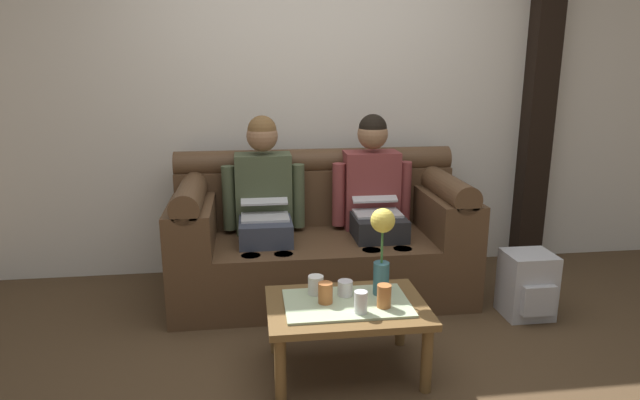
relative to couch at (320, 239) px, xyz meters
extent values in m
plane|color=#4C3823|center=(0.00, -1.17, -0.38)|extent=(14.00, 14.00, 0.00)
cube|color=silver|center=(0.00, 0.53, 1.07)|extent=(6.00, 0.12, 2.90)
cube|color=black|center=(1.73, 0.41, 1.07)|extent=(0.20, 0.20, 2.90)
cube|color=#513823|center=(0.00, -0.07, -0.17)|extent=(1.97, 0.88, 0.42)
cube|color=#513823|center=(0.00, 0.26, 0.24)|extent=(1.97, 0.22, 0.40)
cylinder|color=#513823|center=(0.00, 0.26, 0.50)|extent=(1.97, 0.18, 0.18)
cube|color=#513823|center=(-0.84, -0.07, 0.18)|extent=(0.28, 0.88, 0.28)
cylinder|color=#513823|center=(-0.84, -0.07, 0.37)|extent=(0.18, 0.88, 0.18)
cube|color=#513823|center=(0.84, -0.07, 0.18)|extent=(0.28, 0.88, 0.28)
cylinder|color=#513823|center=(0.84, -0.07, 0.37)|extent=(0.18, 0.88, 0.18)
cube|color=#383D4C|center=(-0.38, -0.13, 0.12)|extent=(0.34, 0.40, 0.15)
cylinder|color=#383D4C|center=(-0.48, -0.39, -0.17)|extent=(0.12, 0.12, 0.42)
cylinder|color=#383D4C|center=(-0.28, -0.39, -0.17)|extent=(0.12, 0.12, 0.42)
cube|color=#475138|center=(-0.38, 0.11, 0.31)|extent=(0.38, 0.22, 0.54)
cylinder|color=#475138|center=(-0.61, 0.07, 0.29)|extent=(0.09, 0.09, 0.44)
cylinder|color=#475138|center=(-0.14, 0.07, 0.29)|extent=(0.09, 0.09, 0.44)
sphere|color=#936B4C|center=(-0.38, 0.09, 0.71)|extent=(0.21, 0.21, 0.21)
sphere|color=brown|center=(-0.38, 0.09, 0.75)|extent=(0.19, 0.19, 0.19)
cube|color=silver|center=(-0.38, -0.11, 0.20)|extent=(0.31, 0.22, 0.02)
cube|color=silver|center=(-0.38, 0.04, 0.31)|extent=(0.31, 0.20, 0.08)
cube|color=black|center=(-0.38, 0.03, 0.31)|extent=(0.27, 0.18, 0.06)
cube|color=#232326|center=(0.38, -0.13, 0.12)|extent=(0.34, 0.40, 0.15)
cylinder|color=#232326|center=(0.28, -0.39, -0.17)|extent=(0.12, 0.12, 0.42)
cylinder|color=#232326|center=(0.48, -0.39, -0.17)|extent=(0.12, 0.12, 0.42)
cube|color=brown|center=(0.38, 0.11, 0.31)|extent=(0.38, 0.22, 0.54)
cylinder|color=brown|center=(0.14, 0.07, 0.29)|extent=(0.09, 0.09, 0.44)
cylinder|color=brown|center=(0.61, 0.07, 0.29)|extent=(0.09, 0.09, 0.44)
sphere|color=#936B4C|center=(0.38, 0.09, 0.71)|extent=(0.21, 0.21, 0.21)
sphere|color=black|center=(0.38, 0.09, 0.75)|extent=(0.19, 0.19, 0.19)
cube|color=silver|center=(0.38, -0.11, 0.20)|extent=(0.31, 0.22, 0.02)
cube|color=silver|center=(0.38, 0.04, 0.31)|extent=(0.31, 0.20, 0.10)
cube|color=black|center=(0.38, 0.03, 0.30)|extent=(0.27, 0.17, 0.08)
cube|color=brown|center=(0.00, -1.05, -0.02)|extent=(0.81, 0.56, 0.04)
cube|color=#B2C69E|center=(0.00, -1.05, 0.01)|extent=(0.63, 0.39, 0.01)
cylinder|color=brown|center=(-0.35, -1.28, -0.21)|extent=(0.06, 0.06, 0.34)
cylinder|color=brown|center=(0.35, -1.28, -0.21)|extent=(0.06, 0.06, 0.34)
cylinder|color=brown|center=(-0.35, -0.82, -0.21)|extent=(0.06, 0.06, 0.34)
cylinder|color=brown|center=(0.35, -0.82, -0.21)|extent=(0.06, 0.06, 0.34)
cylinder|color=#336672|center=(0.19, -0.97, 0.10)|extent=(0.08, 0.08, 0.17)
cylinder|color=#3D7538|center=(0.19, -0.97, 0.28)|extent=(0.01, 0.01, 0.18)
sphere|color=#E5CC4C|center=(0.19, -0.97, 0.41)|extent=(0.13, 0.13, 0.13)
cylinder|color=silver|center=(0.05, -1.18, 0.07)|extent=(0.06, 0.06, 0.11)
cylinder|color=#B26633|center=(-0.11, -1.04, 0.07)|extent=(0.07, 0.07, 0.11)
cylinder|color=#B26633|center=(0.17, -1.13, 0.07)|extent=(0.07, 0.07, 0.12)
cylinder|color=silver|center=(0.01, -0.97, 0.05)|extent=(0.08, 0.08, 0.08)
cylinder|color=white|center=(-0.14, -0.93, 0.06)|extent=(0.08, 0.08, 0.10)
cube|color=#B7B7BC|center=(1.24, -0.56, -0.17)|extent=(0.29, 0.26, 0.41)
cube|color=#B7B7BC|center=(1.24, -0.71, -0.21)|extent=(0.20, 0.05, 0.19)
camera|label=1|loc=(-0.46, -3.55, 1.20)|focal=30.60mm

